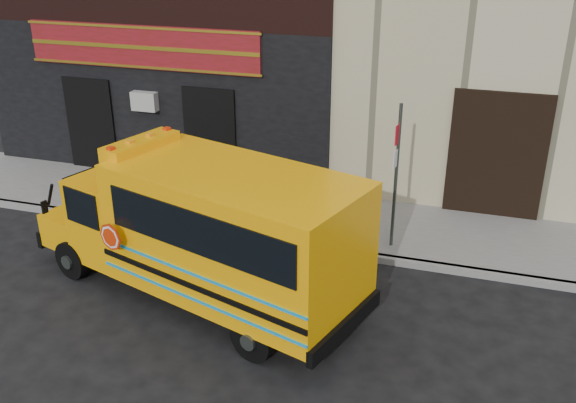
# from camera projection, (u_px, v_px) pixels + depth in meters

# --- Properties ---
(ground) EXTENTS (120.00, 120.00, 0.00)m
(ground) POSITION_uv_depth(u_px,v_px,m) (256.00, 313.00, 11.89)
(ground) COLOR black
(ground) RESTS_ON ground
(curb) EXTENTS (40.00, 0.20, 0.15)m
(curb) POSITION_uv_depth(u_px,v_px,m) (296.00, 246.00, 14.13)
(curb) COLOR gray
(curb) RESTS_ON ground
(sidewalk) EXTENTS (40.00, 3.00, 0.15)m
(sidewalk) POSITION_uv_depth(u_px,v_px,m) (314.00, 218.00, 15.43)
(sidewalk) COLOR slate
(sidewalk) RESTS_ON ground
(school_bus) EXTENTS (7.22, 4.11, 2.92)m
(school_bus) POSITION_uv_depth(u_px,v_px,m) (208.00, 229.00, 11.71)
(school_bus) COLOR black
(school_bus) RESTS_ON ground
(sign_pole) EXTENTS (0.09, 0.29, 3.33)m
(sign_pole) POSITION_uv_depth(u_px,v_px,m) (396.00, 174.00, 13.33)
(sign_pole) COLOR #424A45
(sign_pole) RESTS_ON ground
(bicycle) EXTENTS (2.00, 1.27, 1.17)m
(bicycle) POSITION_uv_depth(u_px,v_px,m) (90.00, 232.00, 13.64)
(bicycle) COLOR black
(bicycle) RESTS_ON ground
(cyclist) EXTENTS (0.64, 0.71, 1.62)m
(cyclist) POSITION_uv_depth(u_px,v_px,m) (90.00, 224.00, 13.46)
(cyclist) COLOR black
(cyclist) RESTS_ON ground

